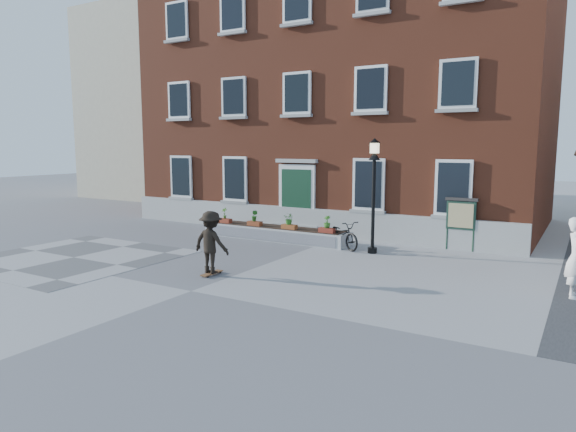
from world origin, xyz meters
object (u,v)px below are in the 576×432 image
Objects in this scene: bystander at (576,258)px; notice_board at (461,215)px; bicycle at (341,234)px; skateboarder at (211,242)px; lamp_post at (374,180)px.

notice_board is at bearing 34.43° from bystander.
skateboarder is at bearing -167.35° from bicycle.
bicycle is 1.05× the size of skateboarder.
notice_board is (3.76, 1.83, 0.75)m from bicycle.
skateboarder is (-2.84, -5.21, -1.58)m from lamp_post.
notice_board reaches higher than skateboarder.
bicycle is at bearing 171.64° from lamp_post.
bystander is at bearing -20.94° from lamp_post.
notice_board is (-3.69, 4.38, 0.27)m from bystander.
skateboarder is (-9.01, -2.85, -0.03)m from bystander.
bicycle is 0.50× the size of lamp_post.
bicycle is 5.64m from skateboarder.
bystander reaches higher than skateboarder.
bicycle is 0.98× the size of bystander.
notice_board is at bearing 53.64° from skateboarder.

